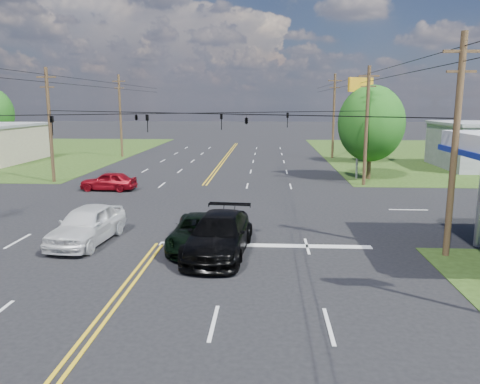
# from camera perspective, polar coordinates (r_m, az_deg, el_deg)

# --- Properties ---
(ground) EXTENTS (280.00, 280.00, 0.00)m
(ground) POSITION_cam_1_polar(r_m,az_deg,el_deg) (30.40, -6.37, -1.85)
(ground) COLOR black
(ground) RESTS_ON ground
(stop_bar) EXTENTS (10.00, 0.50, 0.02)m
(stop_bar) POSITION_cam_1_polar(r_m,az_deg,el_deg) (22.24, 2.99, -6.56)
(stop_bar) COLOR silver
(stop_bar) RESTS_ON ground
(pole_se) EXTENTS (1.60, 0.28, 9.50)m
(pole_se) POSITION_cam_1_polar(r_m,az_deg,el_deg) (21.79, 24.74, 5.30)
(pole_se) COLOR #432B1C
(pole_se) RESTS_ON ground
(pole_nw) EXTENTS (1.60, 0.28, 9.50)m
(pole_nw) POSITION_cam_1_polar(r_m,az_deg,el_deg) (42.32, -22.17, 7.71)
(pole_nw) COLOR #432B1C
(pole_nw) RESTS_ON ground
(pole_ne) EXTENTS (1.60, 0.28, 9.50)m
(pole_ne) POSITION_cam_1_polar(r_m,az_deg,el_deg) (39.07, 15.17, 7.93)
(pole_ne) COLOR #432B1C
(pole_ne) RESTS_ON ground
(pole_left_far) EXTENTS (1.60, 0.28, 10.00)m
(pole_left_far) POSITION_cam_1_polar(r_m,az_deg,el_deg) (60.03, -14.38, 9.10)
(pole_left_far) COLOR #432B1C
(pole_left_far) RESTS_ON ground
(pole_right_far) EXTENTS (1.60, 0.28, 10.00)m
(pole_right_far) POSITION_cam_1_polar(r_m,az_deg,el_deg) (57.79, 11.36, 9.17)
(pole_right_far) COLOR #432B1C
(pole_right_far) RESTS_ON ground
(span_wire_signals) EXTENTS (26.00, 18.00, 1.13)m
(span_wire_signals) POSITION_cam_1_polar(r_m,az_deg,el_deg) (29.67, -6.62, 9.52)
(span_wire_signals) COLOR black
(span_wire_signals) RESTS_ON ground
(power_lines) EXTENTS (26.04, 100.00, 0.64)m
(power_lines) POSITION_cam_1_polar(r_m,az_deg,el_deg) (27.76, -7.47, 14.79)
(power_lines) COLOR black
(power_lines) RESTS_ON ground
(tree_right_a) EXTENTS (5.70, 5.70, 8.18)m
(tree_right_a) POSITION_cam_1_polar(r_m,az_deg,el_deg) (42.22, 15.69, 8.03)
(tree_right_a) COLOR #432B1C
(tree_right_a) RESTS_ON ground
(tree_right_b) EXTENTS (4.94, 4.94, 7.09)m
(tree_right_b) POSITION_cam_1_polar(r_m,az_deg,el_deg) (54.49, 15.58, 7.90)
(tree_right_b) COLOR #432B1C
(tree_right_b) RESTS_ON ground
(pickup_dkgreen) EXTENTS (2.50, 5.41, 1.50)m
(pickup_dkgreen) POSITION_cam_1_polar(r_m,az_deg,el_deg) (21.77, -4.95, -4.91)
(pickup_dkgreen) COLOR black
(pickup_dkgreen) RESTS_ON ground
(suv_black) EXTENTS (3.00, 6.34, 1.79)m
(suv_black) POSITION_cam_1_polar(r_m,az_deg,el_deg) (20.77, -2.56, -5.24)
(suv_black) COLOR black
(suv_black) RESTS_ON ground
(pickup_white) EXTENTS (2.64, 5.50, 1.81)m
(pickup_white) POSITION_cam_1_polar(r_m,az_deg,el_deg) (23.60, -18.14, -3.78)
(pickup_white) COLOR silver
(pickup_white) RESTS_ON ground
(sedan_red) EXTENTS (4.31, 1.90, 1.44)m
(sedan_red) POSITION_cam_1_polar(r_m,az_deg,el_deg) (37.26, -15.74, 1.28)
(sedan_red) COLOR maroon
(sedan_red) RESTS_ON ground
(polesign_ne) EXTENTS (2.29, 1.23, 8.76)m
(polesign_ne) POSITION_cam_1_polar(r_m,az_deg,el_deg) (42.21, 14.41, 10.89)
(polesign_ne) COLOR #A5A5AA
(polesign_ne) RESTS_ON ground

